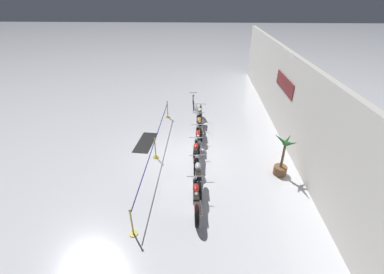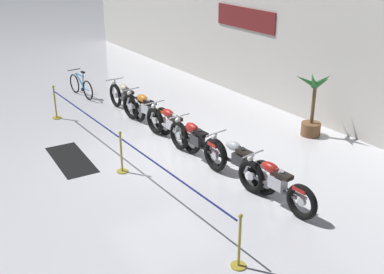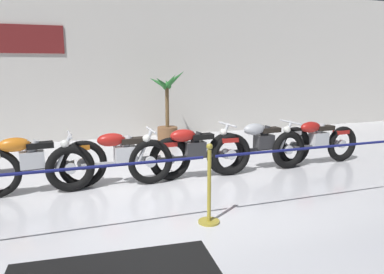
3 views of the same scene
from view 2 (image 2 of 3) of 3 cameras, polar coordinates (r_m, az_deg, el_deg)
ground_plane at (r=12.37m, az=-3.33°, el=-2.35°), size 120.00×120.00×0.00m
back_wall at (r=14.85m, az=13.79°, el=9.98°), size 28.00×0.29×4.20m
motorcycle_cream_0 at (r=15.29m, az=-7.79°, el=4.50°), size 2.41×0.62×0.97m
motorcycle_orange_1 at (r=14.19m, az=-5.42°, el=3.15°), size 2.45×0.63×0.98m
motorcycle_red_2 at (r=13.01m, az=-2.40°, el=1.25°), size 2.47×0.62×0.96m
motorcycle_red_3 at (r=12.02m, az=0.50°, el=-0.55°), size 2.32×0.62×0.97m
motorcycle_silver_4 at (r=11.04m, az=5.52°, el=-2.92°), size 2.38×0.62×0.98m
motorcycle_red_5 at (r=10.21m, az=9.85°, el=-5.56°), size 2.16×0.62×0.95m
bicycle at (r=17.29m, az=-13.01°, el=5.90°), size 1.70×0.48×0.94m
potted_palm_left_of_row at (r=13.80m, az=14.09°, el=3.08°), size 1.01×0.86×1.93m
stanchion_far_left at (r=12.58m, az=-11.31°, el=1.24°), size 8.81×0.28×1.05m
stanchion_mid_left at (r=11.56m, az=-8.34°, el=-2.51°), size 0.28×0.28×1.05m
stanchion_mid_right at (r=8.40m, az=5.60°, el=-13.09°), size 0.28×0.28×1.05m
floor_banner at (r=12.57m, az=-14.13°, el=-2.60°), size 2.13×0.97×0.01m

